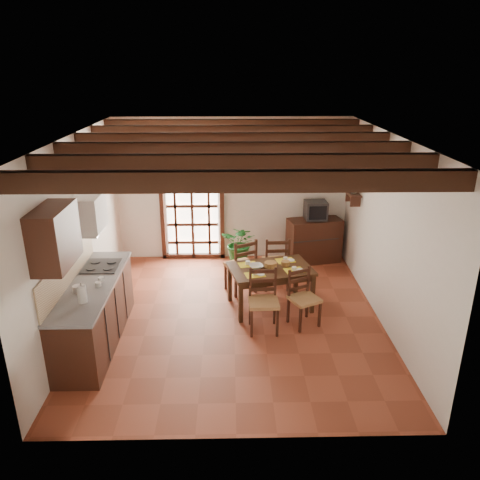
{
  "coord_description": "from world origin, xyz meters",
  "views": [
    {
      "loc": [
        -0.04,
        -6.39,
        3.73
      ],
      "look_at": [
        0.1,
        0.4,
        1.15
      ],
      "focal_mm": 35.0,
      "sensor_mm": 36.0,
      "label": 1
    }
  ],
  "objects_px": {
    "chair_near_right": "(303,308)",
    "potted_plant": "(240,242)",
    "chair_far_left": "(241,275)",
    "chair_near_left": "(263,312)",
    "chair_far_right": "(276,271)",
    "kitchen_counter": "(95,312)",
    "dining_table": "(270,273)",
    "pendant_lamp": "(272,180)",
    "sideboard": "(314,240)",
    "crt_tv": "(316,210)"
  },
  "relations": [
    {
      "from": "crt_tv",
      "to": "potted_plant",
      "type": "relative_size",
      "value": 0.23
    },
    {
      "from": "dining_table",
      "to": "potted_plant",
      "type": "bearing_deg",
      "value": 93.53
    },
    {
      "from": "dining_table",
      "to": "chair_far_right",
      "type": "xyz_separation_m",
      "value": [
        0.16,
        0.71,
        -0.3
      ]
    },
    {
      "from": "chair_far_right",
      "to": "dining_table",
      "type": "bearing_deg",
      "value": 74.82
    },
    {
      "from": "sideboard",
      "to": "potted_plant",
      "type": "distance_m",
      "value": 1.52
    },
    {
      "from": "chair_far_right",
      "to": "sideboard",
      "type": "height_order",
      "value": "chair_far_right"
    },
    {
      "from": "chair_near_right",
      "to": "potted_plant",
      "type": "bearing_deg",
      "value": 87.81
    },
    {
      "from": "chair_far_right",
      "to": "pendant_lamp",
      "type": "distance_m",
      "value": 1.88
    },
    {
      "from": "chair_near_left",
      "to": "chair_far_left",
      "type": "xyz_separation_m",
      "value": [
        -0.3,
        1.27,
        0.01
      ]
    },
    {
      "from": "dining_table",
      "to": "chair_near_left",
      "type": "bearing_deg",
      "value": -115.89
    },
    {
      "from": "chair_far_left",
      "to": "chair_far_right",
      "type": "xyz_separation_m",
      "value": [
        0.61,
        0.15,
        -0.0
      ]
    },
    {
      "from": "kitchen_counter",
      "to": "potted_plant",
      "type": "relative_size",
      "value": 1.18
    },
    {
      "from": "kitchen_counter",
      "to": "chair_far_right",
      "type": "relative_size",
      "value": 2.33
    },
    {
      "from": "dining_table",
      "to": "chair_near_right",
      "type": "xyz_separation_m",
      "value": [
        0.46,
        -0.56,
        -0.33
      ]
    },
    {
      "from": "chair_far_right",
      "to": "pendant_lamp",
      "type": "xyz_separation_m",
      "value": [
        -0.16,
        -0.61,
        1.78
      ]
    },
    {
      "from": "chair_near_right",
      "to": "potted_plant",
      "type": "distance_m",
      "value": 2.24
    },
    {
      "from": "chair_far_right",
      "to": "sideboard",
      "type": "xyz_separation_m",
      "value": [
        0.86,
        1.16,
        0.13
      ]
    },
    {
      "from": "chair_far_right",
      "to": "kitchen_counter",
      "type": "bearing_deg",
      "value": 29.07
    },
    {
      "from": "dining_table",
      "to": "chair_far_right",
      "type": "bearing_deg",
      "value": 64.08
    },
    {
      "from": "dining_table",
      "to": "pendant_lamp",
      "type": "distance_m",
      "value": 1.48
    },
    {
      "from": "chair_far_left",
      "to": "chair_far_right",
      "type": "bearing_deg",
      "value": 165.12
    },
    {
      "from": "pendant_lamp",
      "to": "chair_near_left",
      "type": "bearing_deg",
      "value": -100.96
    },
    {
      "from": "sideboard",
      "to": "pendant_lamp",
      "type": "xyz_separation_m",
      "value": [
        -1.02,
        -1.76,
        1.64
      ]
    },
    {
      "from": "chair_far_left",
      "to": "crt_tv",
      "type": "height_order",
      "value": "crt_tv"
    },
    {
      "from": "dining_table",
      "to": "potted_plant",
      "type": "height_order",
      "value": "potted_plant"
    },
    {
      "from": "chair_far_left",
      "to": "chair_near_right",
      "type": "bearing_deg",
      "value": 100.97
    },
    {
      "from": "chair_near_right",
      "to": "pendant_lamp",
      "type": "relative_size",
      "value": 1.03
    },
    {
      "from": "sideboard",
      "to": "chair_far_left",
      "type": "bearing_deg",
      "value": -151.19
    },
    {
      "from": "dining_table",
      "to": "chair_far_left",
      "type": "height_order",
      "value": "chair_far_left"
    },
    {
      "from": "chair_near_left",
      "to": "pendant_lamp",
      "type": "xyz_separation_m",
      "value": [
        0.16,
        0.81,
        1.78
      ]
    },
    {
      "from": "dining_table",
      "to": "chair_near_left",
      "type": "height_order",
      "value": "chair_near_left"
    },
    {
      "from": "chair_near_left",
      "to": "crt_tv",
      "type": "height_order",
      "value": "crt_tv"
    },
    {
      "from": "chair_near_right",
      "to": "dining_table",
      "type": "bearing_deg",
      "value": 103.01
    },
    {
      "from": "chair_near_right",
      "to": "sideboard",
      "type": "distance_m",
      "value": 2.49
    },
    {
      "from": "chair_far_right",
      "to": "chair_near_right",
      "type": "bearing_deg",
      "value": 100.73
    },
    {
      "from": "chair_near_right",
      "to": "chair_far_left",
      "type": "distance_m",
      "value": 1.45
    },
    {
      "from": "sideboard",
      "to": "crt_tv",
      "type": "distance_m",
      "value": 0.63
    },
    {
      "from": "chair_near_right",
      "to": "potted_plant",
      "type": "xyz_separation_m",
      "value": [
        -0.91,
        2.03,
        0.3
      ]
    },
    {
      "from": "chair_near_left",
      "to": "chair_far_right",
      "type": "height_order",
      "value": "chair_far_right"
    },
    {
      "from": "chair_far_left",
      "to": "pendant_lamp",
      "type": "distance_m",
      "value": 1.89
    },
    {
      "from": "kitchen_counter",
      "to": "pendant_lamp",
      "type": "relative_size",
      "value": 2.66
    },
    {
      "from": "chair_near_left",
      "to": "sideboard",
      "type": "bearing_deg",
      "value": 63.82
    },
    {
      "from": "chair_near_left",
      "to": "chair_far_left",
      "type": "distance_m",
      "value": 1.3
    },
    {
      "from": "chair_near_left",
      "to": "potted_plant",
      "type": "height_order",
      "value": "potted_plant"
    },
    {
      "from": "chair_near_right",
      "to": "potted_plant",
      "type": "relative_size",
      "value": 0.46
    },
    {
      "from": "sideboard",
      "to": "potted_plant",
      "type": "xyz_separation_m",
      "value": [
        -1.47,
        -0.4,
        0.13
      ]
    },
    {
      "from": "chair_near_right",
      "to": "chair_far_left",
      "type": "xyz_separation_m",
      "value": [
        -0.92,
        1.12,
        0.03
      ]
    },
    {
      "from": "chair_near_left",
      "to": "potted_plant",
      "type": "bearing_deg",
      "value": 96.0
    },
    {
      "from": "chair_near_right",
      "to": "pendant_lamp",
      "type": "xyz_separation_m",
      "value": [
        -0.46,
        0.66,
        1.8
      ]
    },
    {
      "from": "chair_near_left",
      "to": "chair_far_right",
      "type": "distance_m",
      "value": 1.45
    }
  ]
}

